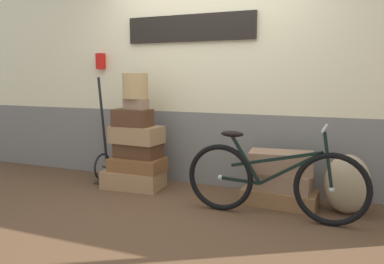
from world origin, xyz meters
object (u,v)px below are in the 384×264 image
object	(u,v)px
suitcase_1	(138,164)
suitcase_6	(279,197)
suitcase_3	(137,135)
bicycle	(272,181)
suitcase_0	(134,179)
suitcase_7	(283,182)
suitcase_4	(132,118)
suitcase_8	(281,162)
wicker_basket	(135,86)
burlap_sack	(347,184)
suitcase_5	(136,104)
suitcase_2	(138,150)
luggage_trolley	(116,160)

from	to	relation	value
suitcase_1	suitcase_6	bearing A→B (deg)	-0.25
suitcase_3	bicycle	bearing A→B (deg)	-8.47
suitcase_0	suitcase_6	distance (m)	1.68
suitcase_1	suitcase_7	distance (m)	1.66
suitcase_4	suitcase_3	bearing A→B (deg)	52.29
suitcase_8	bicycle	bearing A→B (deg)	-97.16
suitcase_7	wicker_basket	distance (m)	1.93
burlap_sack	bicycle	world-z (taller)	bicycle
suitcase_1	suitcase_8	size ratio (longest dim) A/B	0.98
suitcase_0	suitcase_5	size ratio (longest dim) A/B	2.61
suitcase_5	suitcase_7	xyz separation A→B (m)	(1.66, 0.03, -0.73)
suitcase_8	wicker_basket	distance (m)	1.81
suitcase_7	bicycle	world-z (taller)	bicycle
suitcase_2	suitcase_3	distance (m)	0.18
suitcase_1	luggage_trolley	bearing A→B (deg)	160.22
suitcase_5	suitcase_6	world-z (taller)	suitcase_5
suitcase_0	suitcase_2	bearing A→B (deg)	49.21
luggage_trolley	burlap_sack	distance (m)	2.65
luggage_trolley	bicycle	world-z (taller)	luggage_trolley
wicker_basket	burlap_sack	size ratio (longest dim) A/B	0.51
suitcase_5	suitcase_0	bearing A→B (deg)	-165.56
luggage_trolley	burlap_sack	bearing A→B (deg)	-2.12
suitcase_0	bicycle	distance (m)	1.73
suitcase_6	suitcase_7	bearing A→B (deg)	-4.34
suitcase_8	luggage_trolley	distance (m)	2.03
suitcase_5	suitcase_7	distance (m)	1.82
suitcase_6	suitcase_0	bearing A→B (deg)	-175.52
suitcase_4	suitcase_1	bearing A→B (deg)	8.74
suitcase_3	suitcase_8	bearing A→B (deg)	4.87
suitcase_8	bicycle	size ratio (longest dim) A/B	0.37
suitcase_5	burlap_sack	size ratio (longest dim) A/B	0.46
suitcase_4	suitcase_6	xyz separation A→B (m)	(1.68, 0.03, -0.74)
wicker_basket	luggage_trolley	xyz separation A→B (m)	(-0.37, 0.11, -0.91)
suitcase_0	luggage_trolley	size ratio (longest dim) A/B	0.53
suitcase_6	luggage_trolley	xyz separation A→B (m)	(-2.02, 0.11, 0.20)
suitcase_4	bicycle	world-z (taller)	suitcase_4
luggage_trolley	bicycle	size ratio (longest dim) A/B	0.77
suitcase_1	burlap_sack	size ratio (longest dim) A/B	1.07
suitcase_1	suitcase_3	distance (m)	0.35
suitcase_0	suitcase_6	bearing A→B (deg)	-2.85
suitcase_8	bicycle	world-z (taller)	bicycle
suitcase_2	suitcase_7	xyz separation A→B (m)	(1.67, -0.02, -0.19)
suitcase_2	suitcase_5	size ratio (longest dim) A/B	2.01
suitcase_1	suitcase_6	distance (m)	1.65
burlap_sack	luggage_trolley	bearing A→B (deg)	177.88
suitcase_0	burlap_sack	world-z (taller)	burlap_sack
suitcase_1	suitcase_8	world-z (taller)	suitcase_8
suitcase_5	burlap_sack	xyz separation A→B (m)	(2.26, 0.04, -0.70)
luggage_trolley	suitcase_7	bearing A→B (deg)	-3.07
suitcase_0	luggage_trolley	world-z (taller)	luggage_trolley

